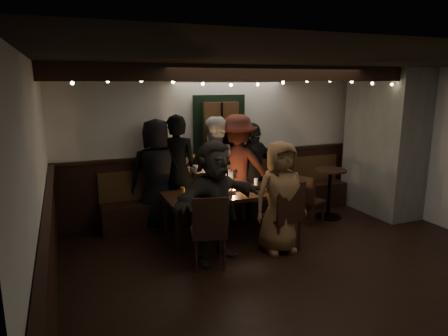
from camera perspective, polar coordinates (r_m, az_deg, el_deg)
name	(u,v)px	position (r m, az deg, el deg)	size (l,w,h in m)	color
room	(312,161)	(6.80, 12.53, 0.92)	(6.02, 5.01, 2.62)	black
dining_table	(229,196)	(6.16, 0.68, -4.02)	(1.99, 0.85, 0.86)	black
chair_near_left	(209,228)	(5.13, -2.14, -8.56)	(0.53, 0.53, 0.98)	black
chair_near_right	(286,212)	(5.72, 8.82, -6.27)	(0.51, 0.51, 1.02)	black
chair_end	(308,197)	(6.89, 11.93, -4.07)	(0.49, 0.49, 0.84)	black
high_top	(330,187)	(7.27, 14.85, -2.66)	(0.55, 0.55, 0.88)	black
person_a	(157,174)	(6.54, -9.53, -0.92)	(0.88, 0.57, 1.81)	black
person_b	(177,171)	(6.58, -6.75, -0.47)	(0.68, 0.45, 1.87)	black
person_c	(213,170)	(6.73, -1.54, -0.36)	(0.88, 0.69, 1.81)	silver
person_d	(237,168)	(6.87, 1.91, 0.01)	(1.19, 0.68, 1.84)	#441A15
person_e	(253,171)	(7.01, 4.21, -0.40)	(0.99, 0.41, 1.69)	black
person_f	(215,202)	(5.29, -1.30, -4.82)	(1.53, 0.49, 1.65)	#312D27
person_g	(280,197)	(5.65, 8.01, -4.14)	(0.78, 0.51, 1.59)	olive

